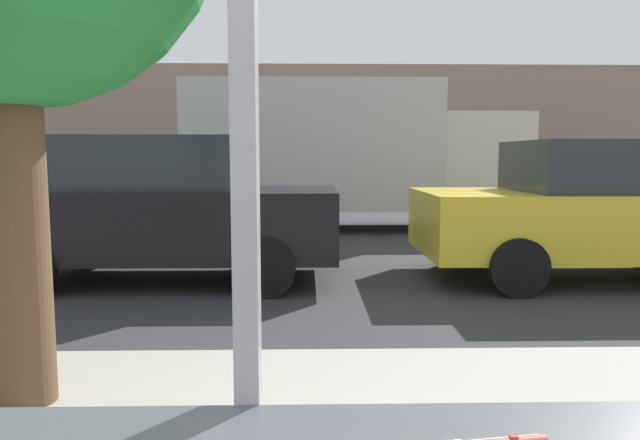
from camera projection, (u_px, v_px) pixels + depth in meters
ground_plane at (299, 252)px, 9.18m from camera, size 60.00×60.00×0.00m
building_facade_far at (303, 131)px, 22.72m from camera, size 28.00×1.20×4.98m
parked_car_black at (164, 208)px, 6.97m from camera, size 4.12×1.98×1.73m
parked_car_yellow at (607, 209)px, 7.10m from camera, size 4.49×2.07×1.69m
box_truck at (347, 151)px, 11.93m from camera, size 6.76×2.44×2.96m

